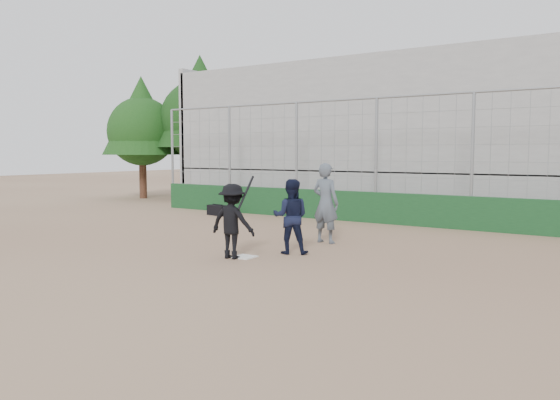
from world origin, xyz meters
The scene contains 10 objects.
ground centered at (0.00, 0.00, 0.00)m, with size 90.00×90.00×0.00m, color brown.
home_plate centered at (0.00, 0.00, 0.01)m, with size 0.44×0.44×0.02m, color white.
backstop centered at (0.00, 7.00, 0.96)m, with size 18.10×0.25×4.04m.
bleachers centered at (0.00, 11.95, 2.92)m, with size 20.25×6.70×6.98m.
tree_left centered at (-11.00, 11.00, 4.39)m, with size 4.48×4.48×7.00m.
tree_right centered at (-13.50, 9.50, 3.76)m, with size 3.84×3.84×6.00m.
batter_at_plate centered at (-0.16, -0.21, 0.80)m, with size 1.08×0.78×1.78m.
catcher_crouched centered at (0.62, 0.90, 0.57)m, with size 1.01×0.92×1.14m.
umpire centered at (0.54, 2.65, 0.91)m, with size 0.73×0.48×1.81m, color #4E5762.
equipment_bag centered at (-5.61, 5.82, 0.19)m, with size 0.92×0.54×0.41m.
Camera 1 is at (7.08, -9.33, 2.27)m, focal length 35.00 mm.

